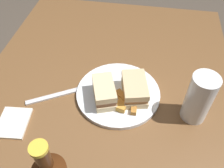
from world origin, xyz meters
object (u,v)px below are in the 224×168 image
object	(u,v)px
plate	(118,93)
pint_glass	(198,101)
sandwich_half_left	(104,92)
napkin	(13,123)
fork	(53,96)
sandwich_half_right	(135,89)

from	to	relation	value
plate	pint_glass	world-z (taller)	pint_glass
sandwich_half_left	pint_glass	bearing A→B (deg)	-91.73
pint_glass	napkin	size ratio (longest dim) A/B	1.52
plate	fork	distance (m)	0.22
sandwich_half_right	pint_glass	world-z (taller)	pint_glass
pint_glass	napkin	xyz separation A→B (m)	(-0.12, 0.54, -0.07)
plate	sandwich_half_left	distance (m)	0.07
pint_glass	napkin	bearing A→B (deg)	102.79
sandwich_half_left	napkin	bearing A→B (deg)	116.91
pint_glass	fork	bearing A→B (deg)	90.34
sandwich_half_left	sandwich_half_right	size ratio (longest dim) A/B	0.94
fork	sandwich_half_left	bearing A→B (deg)	-25.63
sandwich_half_right	napkin	distance (m)	0.39
pint_glass	fork	xyz separation A→B (m)	(-0.00, 0.46, -0.07)
pint_glass	napkin	world-z (taller)	pint_glass
plate	pint_glass	size ratio (longest dim) A/B	1.67
plate	fork	world-z (taller)	plate
sandwich_half_left	napkin	distance (m)	0.29
sandwich_half_left	pint_glass	xyz separation A→B (m)	(-0.01, -0.28, 0.03)
sandwich_half_right	fork	bearing A→B (deg)	99.27
pint_glass	fork	size ratio (longest dim) A/B	0.93
plate	napkin	distance (m)	0.34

